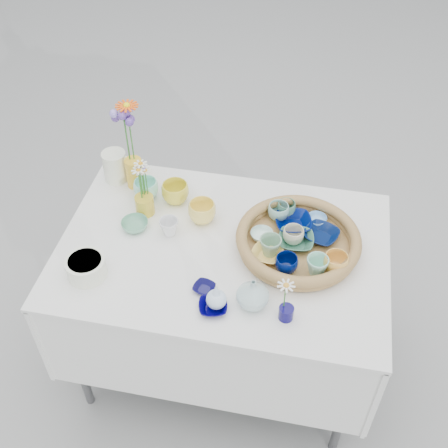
% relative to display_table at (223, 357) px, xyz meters
% --- Properties ---
extents(ground, '(80.00, 80.00, 0.00)m').
position_rel_display_table_xyz_m(ground, '(0.00, 0.00, 0.00)').
color(ground, '#979797').
extents(display_table, '(1.26, 0.86, 0.77)m').
position_rel_display_table_xyz_m(display_table, '(0.00, 0.00, 0.00)').
color(display_table, white).
rests_on(display_table, ground).
extents(wicker_tray, '(0.47, 0.47, 0.08)m').
position_rel_display_table_xyz_m(wicker_tray, '(0.28, 0.05, 0.80)').
color(wicker_tray, brown).
rests_on(wicker_tray, display_table).
extents(tray_ceramic_0, '(0.17, 0.17, 0.03)m').
position_rel_display_table_xyz_m(tray_ceramic_0, '(0.25, 0.15, 0.80)').
color(tray_ceramic_0, '#000D4D').
rests_on(tray_ceramic_0, wicker_tray).
extents(tray_ceramic_1, '(0.17, 0.17, 0.03)m').
position_rel_display_table_xyz_m(tray_ceramic_1, '(0.36, 0.11, 0.80)').
color(tray_ceramic_1, '#041440').
rests_on(tray_ceramic_1, wicker_tray).
extents(tray_ceramic_2, '(0.12, 0.12, 0.07)m').
position_rel_display_table_xyz_m(tray_ceramic_2, '(0.42, -0.05, 0.82)').
color(tray_ceramic_2, '#F2B04A').
rests_on(tray_ceramic_2, wicker_tray).
extents(tray_ceramic_3, '(0.14, 0.14, 0.03)m').
position_rel_display_table_xyz_m(tray_ceramic_3, '(0.27, 0.06, 0.80)').
color(tray_ceramic_3, '#387056').
rests_on(tray_ceramic_3, wicker_tray).
extents(tray_ceramic_4, '(0.09, 0.09, 0.08)m').
position_rel_display_table_xyz_m(tray_ceramic_4, '(0.18, -0.01, 0.82)').
color(tray_ceramic_4, '#7CA987').
rests_on(tray_ceramic_4, wicker_tray).
extents(tray_ceramic_5, '(0.11, 0.11, 0.03)m').
position_rel_display_table_xyz_m(tray_ceramic_5, '(0.14, 0.06, 0.80)').
color(tray_ceramic_5, silver).
rests_on(tray_ceramic_5, wicker_tray).
extents(tray_ceramic_6, '(0.10, 0.10, 0.07)m').
position_rel_display_table_xyz_m(tray_ceramic_6, '(0.19, 0.18, 0.82)').
color(tray_ceramic_6, '#8FC5BA').
rests_on(tray_ceramic_6, wicker_tray).
extents(tray_ceramic_7, '(0.10, 0.10, 0.06)m').
position_rel_display_table_xyz_m(tray_ceramic_7, '(0.26, 0.07, 0.82)').
color(tray_ceramic_7, beige).
rests_on(tray_ceramic_7, wicker_tray).
extents(tray_ceramic_8, '(0.09, 0.09, 0.02)m').
position_rel_display_table_xyz_m(tray_ceramic_8, '(0.34, 0.19, 0.80)').
color(tray_ceramic_8, '#7AB8EC').
rests_on(tray_ceramic_8, wicker_tray).
extents(tray_ceramic_9, '(0.09, 0.09, 0.07)m').
position_rel_display_table_xyz_m(tray_ceramic_9, '(0.25, -0.09, 0.82)').
color(tray_ceramic_9, '#000F50').
rests_on(tray_ceramic_9, wicker_tray).
extents(tray_ceramic_10, '(0.14, 0.14, 0.03)m').
position_rel_display_table_xyz_m(tray_ceramic_10, '(0.17, -0.03, 0.80)').
color(tray_ceramic_10, '#FFCF66').
rests_on(tray_ceramic_10, wicker_tray).
extents(tray_ceramic_11, '(0.10, 0.10, 0.07)m').
position_rel_display_table_xyz_m(tray_ceramic_11, '(0.36, -0.08, 0.82)').
color(tray_ceramic_11, '#8DD5BB').
rests_on(tray_ceramic_11, wicker_tray).
extents(tray_ceramic_12, '(0.09, 0.09, 0.06)m').
position_rel_display_table_xyz_m(tray_ceramic_12, '(0.22, 0.22, 0.81)').
color(tray_ceramic_12, '#51876C').
rests_on(tray_ceramic_12, wicker_tray).
extents(loose_ceramic_0, '(0.13, 0.13, 0.09)m').
position_rel_display_table_xyz_m(loose_ceramic_0, '(-0.25, 0.22, 0.81)').
color(loose_ceramic_0, yellow).
rests_on(loose_ceramic_0, display_table).
extents(loose_ceramic_1, '(0.11, 0.11, 0.09)m').
position_rel_display_table_xyz_m(loose_ceramic_1, '(-0.11, 0.13, 0.81)').
color(loose_ceramic_1, '#FFE05C').
rests_on(loose_ceramic_1, display_table).
extents(loose_ceramic_2, '(0.14, 0.14, 0.03)m').
position_rel_display_table_xyz_m(loose_ceramic_2, '(-0.36, 0.04, 0.78)').
color(loose_ceramic_2, '#65A784').
rests_on(loose_ceramic_2, display_table).
extents(loose_ceramic_3, '(0.10, 0.10, 0.07)m').
position_rel_display_table_xyz_m(loose_ceramic_3, '(-0.22, 0.03, 0.80)').
color(loose_ceramic_3, white).
rests_on(loose_ceramic_3, display_table).
extents(loose_ceramic_4, '(0.09, 0.09, 0.02)m').
position_rel_display_table_xyz_m(loose_ceramic_4, '(-0.02, -0.22, 0.77)').
color(loose_ceramic_4, '#0F0D44').
rests_on(loose_ceramic_4, display_table).
extents(loose_ceramic_5, '(0.11, 0.11, 0.08)m').
position_rel_display_table_xyz_m(loose_ceramic_5, '(-0.37, 0.23, 0.81)').
color(loose_ceramic_5, '#95EBD1').
rests_on(loose_ceramic_5, display_table).
extents(loose_ceramic_6, '(0.12, 0.12, 0.02)m').
position_rel_display_table_xyz_m(loose_ceramic_6, '(0.02, -0.30, 0.78)').
color(loose_ceramic_6, '#040044').
rests_on(loose_ceramic_6, display_table).
extents(fluted_bowl, '(0.19, 0.19, 0.08)m').
position_rel_display_table_xyz_m(fluted_bowl, '(-0.46, -0.23, 0.80)').
color(fluted_bowl, white).
rests_on(fluted_bowl, display_table).
extents(bud_vase_paleblue, '(0.09, 0.09, 0.11)m').
position_rel_display_table_xyz_m(bud_vase_paleblue, '(0.03, -0.28, 0.82)').
color(bud_vase_paleblue, '#CAE3FF').
rests_on(bud_vase_paleblue, display_table).
extents(bud_vase_seafoam, '(0.13, 0.13, 0.12)m').
position_rel_display_table_xyz_m(bud_vase_seafoam, '(0.15, -0.25, 0.82)').
color(bud_vase_seafoam, '#ACCBC9').
rests_on(bud_vase_seafoam, display_table).
extents(bud_vase_cobalt, '(0.05, 0.05, 0.05)m').
position_rel_display_table_xyz_m(bud_vase_cobalt, '(0.27, -0.28, 0.79)').
color(bud_vase_cobalt, '#0B074C').
rests_on(bud_vase_cobalt, display_table).
extents(single_daisy, '(0.09, 0.09, 0.13)m').
position_rel_display_table_xyz_m(single_daisy, '(0.26, -0.27, 0.87)').
color(single_daisy, white).
rests_on(single_daisy, bud_vase_cobalt).
extents(tall_vase_yellow, '(0.08, 0.08, 0.13)m').
position_rel_display_table_xyz_m(tall_vase_yellow, '(-0.44, 0.29, 0.83)').
color(tall_vase_yellow, yellow).
rests_on(tall_vase_yellow, display_table).
extents(gerbera, '(0.13, 0.13, 0.28)m').
position_rel_display_table_xyz_m(gerbera, '(-0.44, 0.30, 1.03)').
color(gerbera, '#FF5A11').
rests_on(gerbera, tall_vase_yellow).
extents(hydrangea, '(0.09, 0.09, 0.30)m').
position_rel_display_table_xyz_m(hydrangea, '(-0.45, 0.29, 1.00)').
color(hydrangea, '#613F9D').
rests_on(hydrangea, tall_vase_yellow).
extents(white_pitcher, '(0.15, 0.11, 0.14)m').
position_rel_display_table_xyz_m(white_pitcher, '(-0.53, 0.31, 0.83)').
color(white_pitcher, '#E8EDCF').
rests_on(white_pitcher, display_table).
extents(daisy_cup, '(0.10, 0.10, 0.08)m').
position_rel_display_table_xyz_m(daisy_cup, '(-0.35, 0.13, 0.81)').
color(daisy_cup, gold).
rests_on(daisy_cup, display_table).
extents(daisy_posy, '(0.11, 0.11, 0.16)m').
position_rel_display_table_xyz_m(daisy_posy, '(-0.35, 0.14, 0.93)').
color(daisy_posy, white).
rests_on(daisy_posy, daisy_cup).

